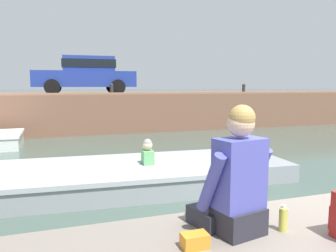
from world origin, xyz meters
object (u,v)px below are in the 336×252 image
at_px(car_left_inner_blue, 86,74).
at_px(mooring_bollard_mid, 112,88).
at_px(motorboat_passing, 119,177).
at_px(bottle_drink, 283,219).
at_px(person_seated_left, 235,184).
at_px(mooring_bollard_east, 244,88).

relative_size(car_left_inner_blue, mooring_bollard_mid, 9.30).
xyz_separation_m(motorboat_passing, bottle_drink, (0.54, -4.02, 0.70)).
bearing_deg(car_left_inner_blue, bottle_drink, -88.07).
height_order(mooring_bollard_mid, person_seated_left, mooring_bollard_mid).
distance_m(motorboat_passing, car_left_inner_blue, 8.52).
distance_m(car_left_inner_blue, bottle_drink, 12.35).
bearing_deg(bottle_drink, car_left_inner_blue, 91.93).
bearing_deg(motorboat_passing, mooring_bollard_mid, 81.94).
bearing_deg(motorboat_passing, car_left_inner_blue, 89.08).
bearing_deg(person_seated_left, motorboat_passing, 92.83).
distance_m(motorboat_passing, person_seated_left, 4.02).
bearing_deg(mooring_bollard_mid, motorboat_passing, -98.06).
height_order(person_seated_left, bottle_drink, person_seated_left).
bearing_deg(mooring_bollard_mid, bottle_drink, -92.40).
relative_size(mooring_bollard_mid, person_seated_left, 0.46).
height_order(mooring_bollard_mid, bottle_drink, mooring_bollard_mid).
bearing_deg(motorboat_passing, bottle_drink, -82.29).
bearing_deg(mooring_bollard_east, mooring_bollard_mid, 180.00).
bearing_deg(car_left_inner_blue, mooring_bollard_east, -8.92).
distance_m(motorboat_passing, mooring_bollard_east, 10.15).
xyz_separation_m(car_left_inner_blue, person_seated_left, (0.06, -12.13, -1.24)).
xyz_separation_m(car_left_inner_blue, mooring_bollard_mid, (0.88, -1.08, -0.61)).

